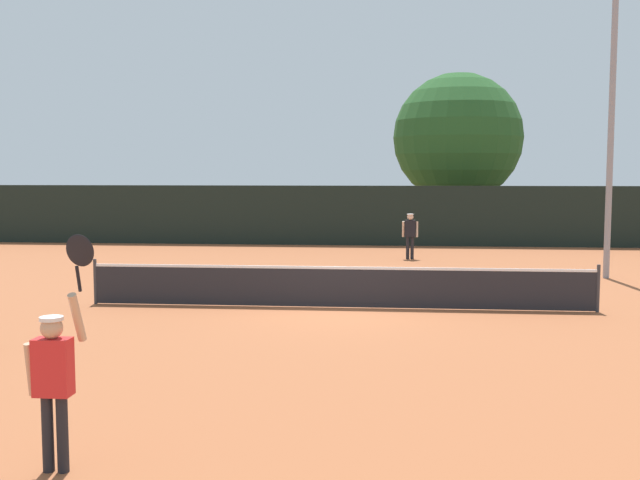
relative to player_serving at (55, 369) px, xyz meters
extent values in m
plane|color=#9E5633|center=(2.32, 9.73, -1.09)|extent=(120.00, 120.00, 0.00)
cube|color=#232328|center=(2.32, 9.73, -0.62)|extent=(11.59, 0.03, 0.91)
cube|color=white|center=(2.32, 9.73, -0.16)|extent=(11.59, 0.04, 0.06)
cylinder|color=#333338|center=(-3.48, 9.73, -0.56)|extent=(0.08, 0.08, 1.07)
cylinder|color=#333338|center=(8.11, 9.73, -0.56)|extent=(0.08, 0.08, 1.07)
cube|color=black|center=(2.32, 24.47, 0.18)|extent=(38.25, 0.12, 2.54)
cube|color=red|center=(-0.01, -0.01, 0.03)|extent=(0.38, 0.22, 0.60)
sphere|color=tan|center=(-0.01, -0.01, 0.44)|extent=(0.23, 0.23, 0.23)
cylinder|color=white|center=(-0.01, -0.01, 0.54)|extent=(0.24, 0.24, 0.04)
cylinder|color=black|center=(-0.09, -0.01, -0.68)|extent=(0.12, 0.12, 0.82)
cylinder|color=black|center=(0.07, -0.01, -0.68)|extent=(0.12, 0.12, 0.82)
cylinder|color=tan|center=(-0.25, -0.01, 0.00)|extent=(0.09, 0.17, 0.58)
cylinder|color=tan|center=(0.23, 0.07, 0.54)|extent=(0.09, 0.32, 0.55)
cylinder|color=black|center=(0.23, 0.13, 0.93)|extent=(0.04, 0.11, 0.28)
ellipsoid|color=black|center=(0.23, 0.19, 1.22)|extent=(0.30, 0.13, 0.36)
cube|color=black|center=(4.21, 19.64, 0.01)|extent=(0.38, 0.22, 0.60)
sphere|color=beige|center=(4.21, 19.64, 0.42)|extent=(0.23, 0.23, 0.23)
cylinder|color=white|center=(4.21, 19.64, 0.52)|extent=(0.24, 0.24, 0.04)
cylinder|color=black|center=(4.13, 19.64, -0.69)|extent=(0.12, 0.12, 0.81)
cylinder|color=black|center=(4.29, 19.64, -0.69)|extent=(0.12, 0.12, 0.81)
cylinder|color=beige|center=(3.97, 19.64, -0.02)|extent=(0.09, 0.17, 0.57)
cylinder|color=beige|center=(4.45, 19.64, -0.02)|extent=(0.09, 0.16, 0.57)
sphere|color=#CCE033|center=(1.71, 10.98, -1.06)|extent=(0.07, 0.07, 0.07)
cylinder|color=gray|center=(9.84, 15.28, 3.62)|extent=(0.18, 0.18, 9.43)
cylinder|color=brown|center=(6.74, 29.61, 0.12)|extent=(0.56, 0.56, 2.43)
sphere|color=#235123|center=(6.74, 29.61, 3.67)|extent=(6.21, 6.21, 6.21)
cube|color=navy|center=(9.07, 31.35, -0.49)|extent=(2.21, 4.33, 0.90)
cube|color=#2D333D|center=(9.07, 31.05, 0.28)|extent=(1.86, 2.32, 0.64)
cylinder|color=black|center=(8.22, 32.75, -0.79)|extent=(0.22, 0.60, 0.60)
cylinder|color=black|center=(9.92, 32.75, -0.79)|extent=(0.22, 0.60, 0.60)
cylinder|color=black|center=(8.22, 29.95, -0.79)|extent=(0.22, 0.60, 0.60)
cylinder|color=black|center=(9.92, 29.95, -0.79)|extent=(0.22, 0.60, 0.60)
cube|color=#B7B7BC|center=(11.75, 30.72, -0.49)|extent=(1.99, 4.24, 0.90)
cube|color=#2D333D|center=(11.75, 30.42, 0.28)|extent=(1.75, 2.24, 0.64)
cylinder|color=black|center=(10.90, 32.12, -0.79)|extent=(0.22, 0.60, 0.60)
cylinder|color=black|center=(12.60, 32.12, -0.79)|extent=(0.22, 0.60, 0.60)
cylinder|color=black|center=(10.90, 29.32, -0.79)|extent=(0.22, 0.60, 0.60)
cylinder|color=black|center=(12.60, 29.32, -0.79)|extent=(0.22, 0.60, 0.60)
camera|label=1|loc=(3.44, -7.35, 2.05)|focal=42.20mm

